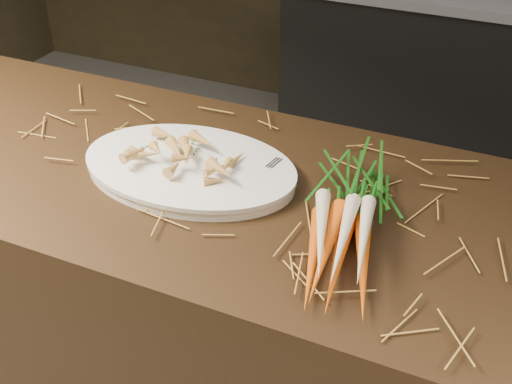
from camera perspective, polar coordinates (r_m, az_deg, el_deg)
main_counter at (r=1.64m, az=0.29°, el=-13.04°), size 2.40×0.70×0.90m
back_counter at (r=3.15m, az=19.73°, el=9.15°), size 1.82×0.62×0.84m
straw_bedding at (r=1.34m, az=0.34°, el=0.40°), size 1.40×0.60×0.02m
root_veg_bunch at (r=1.25m, az=8.25°, el=-0.85°), size 0.24×0.51×0.09m
serving_platter at (r=1.40m, az=-5.93°, el=1.99°), size 0.48×0.33×0.03m
roasted_veg_heap at (r=1.38m, az=-6.03°, el=3.37°), size 0.24×0.17×0.05m
serving_fork at (r=1.31m, az=0.15°, el=0.56°), size 0.04×0.18×0.00m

